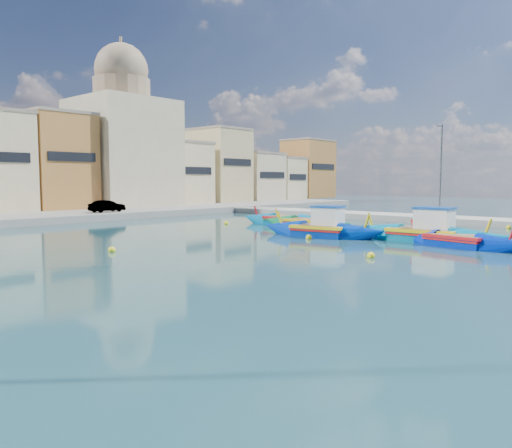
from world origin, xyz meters
TOP-DOWN VIEW (x-y plane):
  - ground at (0.00, 0.00)m, footprint 160.00×160.00m
  - north_quay at (0.00, 32.00)m, footprint 80.00×8.00m
  - north_townhouses at (6.68, 39.36)m, footprint 83.20×7.87m
  - church_block at (10.00, 40.00)m, footprint 10.00×10.00m
  - quay_street_lamp at (17.44, 6.00)m, footprint 1.18×0.16m
  - luzzu_turquoise_cabin at (4.43, 1.70)m, footprint 2.25×9.62m
  - luzzu_blue_cabin at (2.61, 7.58)m, footprint 3.19×8.57m
  - luzzu_cyan_mid at (7.54, 14.10)m, footprint 2.98×8.58m
  - luzzu_green at (6.63, 11.61)m, footprint 2.43×7.61m
  - luzzu_blue_south at (3.43, -0.50)m, footprint 3.21×7.99m
  - mooring_buoys at (1.89, 5.42)m, footprint 26.21×24.46m

SIDE VIEW (x-z plane):
  - ground at x=0.00m, z-range 0.00..0.00m
  - mooring_buoys at x=1.89m, z-range -0.10..0.26m
  - luzzu_blue_south at x=3.43m, z-range -0.89..1.36m
  - luzzu_green at x=6.63m, z-range -0.93..1.43m
  - luzzu_cyan_mid at x=7.54m, z-range -0.98..1.50m
  - north_quay at x=0.00m, z-range 0.00..0.60m
  - luzzu_blue_cabin at x=2.61m, z-range -1.12..1.84m
  - luzzu_turquoise_cabin at x=4.43m, z-range -1.17..1.91m
  - quay_street_lamp at x=17.44m, z-range 0.34..8.34m
  - north_townhouses at x=6.68m, z-range -0.10..10.09m
  - church_block at x=10.00m, z-range -1.14..17.96m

